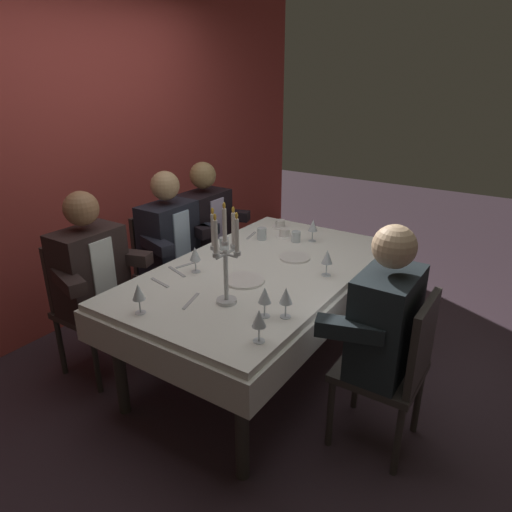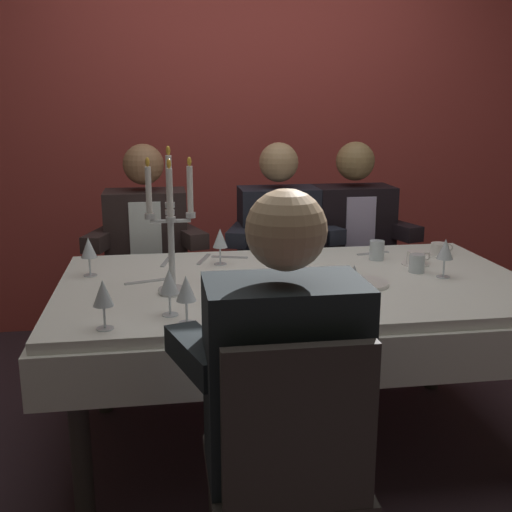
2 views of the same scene
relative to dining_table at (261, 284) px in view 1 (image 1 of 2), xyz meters
name	(u,v)px [view 1 (image 1 of 2)]	position (x,y,z in m)	size (l,w,h in m)	color
ground_plane	(260,365)	(0.00, 0.00, -0.62)	(12.00, 12.00, 0.00)	#382931
back_wall	(80,148)	(0.00, 1.66, 0.73)	(6.00, 0.12, 2.70)	#BA413B
dining_table	(261,284)	(0.00, 0.00, 0.00)	(1.94, 1.14, 0.74)	white
candelabra	(225,258)	(-0.50, -0.10, 0.38)	(0.19, 0.19, 0.55)	silver
dinner_plate_0	(295,257)	(0.25, -0.11, 0.13)	(0.20, 0.20, 0.01)	white
dinner_plate_1	(244,280)	(-0.23, -0.03, 0.13)	(0.24, 0.24, 0.01)	white
wine_glass_0	(259,319)	(-0.72, -0.46, 0.23)	(0.07, 0.07, 0.16)	silver
wine_glass_1	(265,296)	(-0.51, -0.35, 0.23)	(0.07, 0.07, 0.16)	silver
wine_glass_2	(313,226)	(0.62, -0.05, 0.24)	(0.07, 0.07, 0.16)	silver
wine_glass_3	(138,293)	(-0.83, 0.20, 0.24)	(0.07, 0.07, 0.16)	silver
wine_glass_4	(327,258)	(0.12, -0.40, 0.23)	(0.07, 0.07, 0.16)	silver
wine_glass_5	(286,297)	(-0.46, -0.44, 0.23)	(0.07, 0.07, 0.16)	silver
wine_glass_6	(195,254)	(-0.28, 0.30, 0.24)	(0.07, 0.07, 0.16)	silver
water_tumbler_0	(262,234)	(0.44, 0.28, 0.16)	(0.07, 0.07, 0.09)	silver
water_tumbler_1	(296,237)	(0.54, 0.04, 0.16)	(0.07, 0.07, 0.08)	silver
water_tumbler_2	(224,244)	(0.13, 0.38, 0.16)	(0.07, 0.07, 0.09)	silver
coffee_cup_0	(285,233)	(0.59, 0.17, 0.15)	(0.13, 0.12, 0.06)	white
coffee_cup_1	(280,224)	(0.76, 0.31, 0.15)	(0.13, 0.12, 0.06)	white
fork_0	(188,264)	(-0.22, 0.41, 0.12)	(0.17, 0.02, 0.01)	#B7B7BC
fork_1	(160,283)	(-0.52, 0.37, 0.12)	(0.17, 0.02, 0.01)	#B7B7BC
knife_2	(177,272)	(-0.35, 0.40, 0.12)	(0.19, 0.02, 0.01)	#B7B7BC
spoon_3	(251,236)	(0.47, 0.39, 0.12)	(0.17, 0.02, 0.01)	#B7B7BC
knife_4	(191,301)	(-0.60, 0.07, 0.12)	(0.19, 0.02, 0.01)	#B7B7BC
seated_diner_0	(90,270)	(-0.61, 0.89, 0.11)	(0.63, 0.48, 1.24)	#322D2A
seated_diner_1	(386,322)	(-0.22, -0.89, 0.11)	(0.63, 0.48, 1.24)	#322D2A
seated_diner_2	(168,238)	(0.09, 0.89, 0.11)	(0.63, 0.48, 1.24)	#322D2A
seated_diner_3	(204,224)	(0.52, 0.89, 0.11)	(0.63, 0.48, 1.24)	#322D2A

